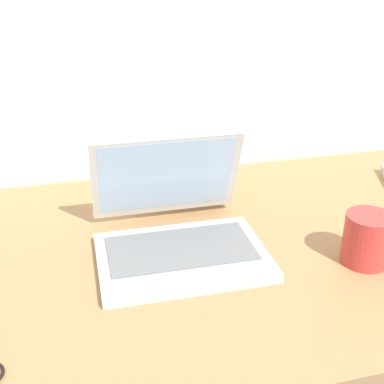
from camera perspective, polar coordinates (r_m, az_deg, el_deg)
name	(u,v)px	position (r m, az deg, el deg)	size (l,w,h in m)	color
desk	(206,252)	(1.00, 1.64, -6.80)	(1.60, 0.76, 0.03)	#A87A4C
laptop	(176,227)	(0.97, -1.77, -4.00)	(0.31, 0.30, 0.21)	silver
coffee_mug	(368,238)	(0.98, 19.24, -4.92)	(0.12, 0.09, 0.10)	red
book_stack	(178,179)	(1.20, -1.63, 1.46)	(0.24, 0.19, 0.07)	#595960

